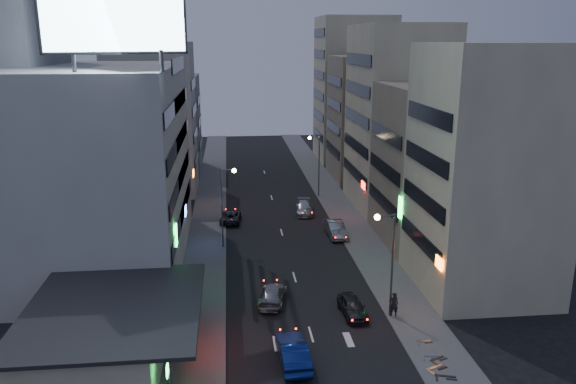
{
  "coord_description": "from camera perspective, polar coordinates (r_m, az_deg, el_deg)",
  "views": [
    {
      "loc": [
        -5.39,
        -31.37,
        20.15
      ],
      "look_at": [
        -0.26,
        17.01,
        6.97
      ],
      "focal_mm": 35.0,
      "sensor_mm": 36.0,
      "label": 1
    }
  ],
  "objects": [
    {
      "name": "shophouse_mid",
      "position": [
        58.59,
        14.99,
        2.66
      ],
      "size": [
        11.0,
        12.0,
        16.0
      ],
      "primitive_type": "cube",
      "color": "gray",
      "rests_on": "ground"
    },
    {
      "name": "scooter_black_a",
      "position": [
        37.57,
        16.78,
        -16.77
      ],
      "size": [
        1.13,
        1.95,
        1.13
      ],
      "primitive_type": null,
      "rotation": [
        0.0,
        0.0,
        1.28
      ],
      "color": "black",
      "rests_on": "sidewalk_right"
    },
    {
      "name": "sidewalk_right",
      "position": [
        65.95,
        5.96,
        -2.67
      ],
      "size": [
        4.0,
        120.0,
        0.12
      ],
      "primitive_type": "cube",
      "color": "#4C4C4F",
      "rests_on": "ground"
    },
    {
      "name": "road_car_silver",
      "position": [
        45.19,
        -1.57,
        -10.37
      ],
      "size": [
        2.86,
        5.0,
        1.36
      ],
      "primitive_type": "imported",
      "rotation": [
        0.0,
        0.0,
        2.93
      ],
      "color": "gray",
      "rests_on": "ground"
    },
    {
      "name": "far_left_a",
      "position": [
        77.71,
        -13.59,
        7.23
      ],
      "size": [
        11.0,
        10.0,
        20.0
      ],
      "primitive_type": "cube",
      "color": "#B4B3AF",
      "rests_on": "ground"
    },
    {
      "name": "far_right_a",
      "position": [
        84.75,
        8.34,
        7.44
      ],
      "size": [
        11.0,
        12.0,
        18.0
      ],
      "primitive_type": "cube",
      "color": "gray",
      "rests_on": "ground"
    },
    {
      "name": "street_lamp_left",
      "position": [
        55.39,
        -6.37,
        -0.43
      ],
      "size": [
        1.6,
        0.44,
        8.02
      ],
      "color": "#595B60",
      "rests_on": "sidewalk_left"
    },
    {
      "name": "scooter_silver_a",
      "position": [
        38.56,
        15.41,
        -15.7
      ],
      "size": [
        1.35,
        2.07,
        1.2
      ],
      "primitive_type": null,
      "rotation": [
        0.0,
        0.0,
        1.95
      ],
      "color": "#919598",
      "rests_on": "sidewalk_right"
    },
    {
      "name": "scooter_black_b",
      "position": [
        39.49,
        15.46,
        -15.03
      ],
      "size": [
        1.25,
        1.85,
        1.08
      ],
      "primitive_type": null,
      "rotation": [
        0.0,
        0.0,
        1.99
      ],
      "color": "black",
      "rests_on": "sidewalk_right"
    },
    {
      "name": "street_lamp_right_far",
      "position": [
        73.76,
        2.88,
        3.57
      ],
      "size": [
        1.6,
        0.44,
        8.02
      ],
      "color": "#595B60",
      "rests_on": "sidewalk_right"
    },
    {
      "name": "sidewalk_left",
      "position": [
        64.63,
        -8.08,
        -3.11
      ],
      "size": [
        4.0,
        120.0,
        0.12
      ],
      "primitive_type": "cube",
      "color": "#4C4C4F",
      "rests_on": "ground"
    },
    {
      "name": "scooter_blue",
      "position": [
        39.41,
        15.13,
        -15.13
      ],
      "size": [
        0.8,
        1.71,
        1.0
      ],
      "primitive_type": null,
      "rotation": [
        0.0,
        0.0,
        1.41
      ],
      "color": "navy",
      "rests_on": "sidewalk_right"
    },
    {
      "name": "food_court",
      "position": [
        38.94,
        -18.45,
        -13.51
      ],
      "size": [
        11.0,
        13.0,
        3.88
      ],
      "color": "beige",
      "rests_on": "ground"
    },
    {
      "name": "parked_car_left",
      "position": [
        64.65,
        -5.84,
        -2.49
      ],
      "size": [
        2.59,
        4.84,
        1.29
      ],
      "primitive_type": "imported",
      "rotation": [
        0.0,
        0.0,
        3.04
      ],
      "color": "#28292E",
      "rests_on": "ground"
    },
    {
      "name": "ground",
      "position": [
        37.68,
        3.27,
        -17.21
      ],
      "size": [
        180.0,
        180.0,
        0.0
      ],
      "primitive_type": "plane",
      "color": "black",
      "rests_on": "ground"
    },
    {
      "name": "parked_car_right_far",
      "position": [
        67.43,
        1.68,
        -1.62
      ],
      "size": [
        2.44,
        5.01,
        1.4
      ],
      "primitive_type": "imported",
      "rotation": [
        0.0,
        0.0,
        -0.1
      ],
      "color": "#A4A7AC",
      "rests_on": "ground"
    },
    {
      "name": "white_building",
      "position": [
        53.84,
        -18.39,
        2.42
      ],
      "size": [
        14.0,
        24.0,
        18.0
      ],
      "primitive_type": "cube",
      "color": "#B4B3AF",
      "rests_on": "ground"
    },
    {
      "name": "far_right_b",
      "position": [
        98.08,
        6.67,
        10.29
      ],
      "size": [
        12.0,
        12.0,
        24.0
      ],
      "primitive_type": "cube",
      "color": "beige",
      "rests_on": "ground"
    },
    {
      "name": "billboard",
      "position": [
        42.07,
        -17.19,
        16.57
      ],
      "size": [
        9.52,
        3.75,
        6.2
      ],
      "rotation": [
        0.0,
        0.0,
        0.35
      ],
      "color": "#595B60",
      "rests_on": "white_building"
    },
    {
      "name": "far_left_b",
      "position": [
        90.89,
        -12.79,
        6.78
      ],
      "size": [
        12.0,
        10.0,
        15.0
      ],
      "primitive_type": "cube",
      "color": "gray",
      "rests_on": "ground"
    },
    {
      "name": "person",
      "position": [
        43.51,
        10.7,
        -11.14
      ],
      "size": [
        0.7,
        0.47,
        1.9
      ],
      "primitive_type": "imported",
      "rotation": [
        0.0,
        0.0,
        3.12
      ],
      "color": "black",
      "rests_on": "sidewalk_right"
    },
    {
      "name": "scooter_silver_b",
      "position": [
        41.11,
        14.29,
        -13.72
      ],
      "size": [
        0.68,
        1.69,
        1.01
      ],
      "primitive_type": null,
      "rotation": [
        0.0,
        0.0,
        1.65
      ],
      "color": "#A6A8AE",
      "rests_on": "sidewalk_right"
    },
    {
      "name": "parked_car_right_mid",
      "position": [
        59.92,
        4.85,
        -3.74
      ],
      "size": [
        1.85,
        4.91,
        1.6
      ],
      "primitive_type": "imported",
      "rotation": [
        0.0,
        0.0,
        0.03
      ],
      "color": "#9DA0A5",
      "rests_on": "ground"
    },
    {
      "name": "street_lamp_right_near",
      "position": [
        41.75,
        10.11,
        -5.84
      ],
      "size": [
        1.6,
        0.44,
        8.02
      ],
      "color": "#595B60",
      "rests_on": "sidewalk_right"
    },
    {
      "name": "shophouse_near",
      "position": [
        47.67,
        19.44,
        1.98
      ],
      "size": [
        10.0,
        11.0,
        20.0
      ],
      "primitive_type": "cube",
      "color": "beige",
      "rests_on": "ground"
    },
    {
      "name": "parked_car_right_near",
      "position": [
        43.58,
        6.56,
        -11.48
      ],
      "size": [
        1.94,
        4.17,
        1.38
      ],
      "primitive_type": "imported",
      "rotation": [
        0.0,
        0.0,
        0.08
      ],
      "color": "#2B2C30",
      "rests_on": "ground"
    },
    {
      "name": "road_car_blue",
      "position": [
        37.44,
        0.49,
        -15.92
      ],
      "size": [
        1.96,
        5.09,
        1.65
      ],
      "primitive_type": "imported",
      "rotation": [
        0.0,
        0.0,
        3.18
      ],
      "color": "navy",
      "rests_on": "ground"
    },
    {
      "name": "shophouse_far",
      "position": [
        70.04,
        11.02,
        7.37
      ],
      "size": [
        10.0,
        14.0,
        22.0
      ],
      "primitive_type": "cube",
      "color": "beige",
      "rests_on": "ground"
    }
  ]
}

